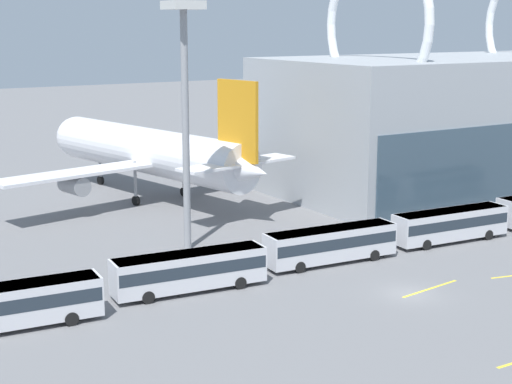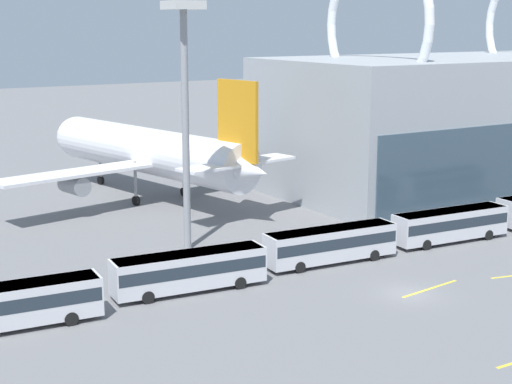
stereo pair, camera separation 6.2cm
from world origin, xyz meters
name	(u,v)px [view 2 (the right image)]	position (x,y,z in m)	size (l,w,h in m)	color
ground_plane	(409,294)	(0.00, 0.00, 0.00)	(440.00, 440.00, 0.00)	slate
airliner_at_gate_far	(154,152)	(-3.06, 41.70, 5.76)	(41.27, 39.61, 15.09)	white
airliner_parked_remote	(453,126)	(51.83, 47.36, 4.66)	(38.27, 37.36, 13.34)	white
shuttle_bus_0	(11,304)	(-28.55, 8.84, 1.87)	(12.58, 3.57, 3.17)	silver
shuttle_bus_1	(189,269)	(-14.49, 9.49, 1.87)	(12.60, 3.69, 3.17)	silver
shuttle_bus_2	(331,243)	(-0.42, 9.80, 1.87)	(12.57, 3.45, 3.17)	silver
shuttle_bus_3	(450,223)	(13.64, 9.38, 1.87)	(12.57, 3.44, 3.17)	silver
floodlight_mast	(185,79)	(-9.24, 20.44, 15.93)	(3.09, 3.09, 22.78)	gray
lane_stripe_0	(430,289)	(2.28, 0.09, 0.00)	(6.63, 0.25, 0.01)	yellow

